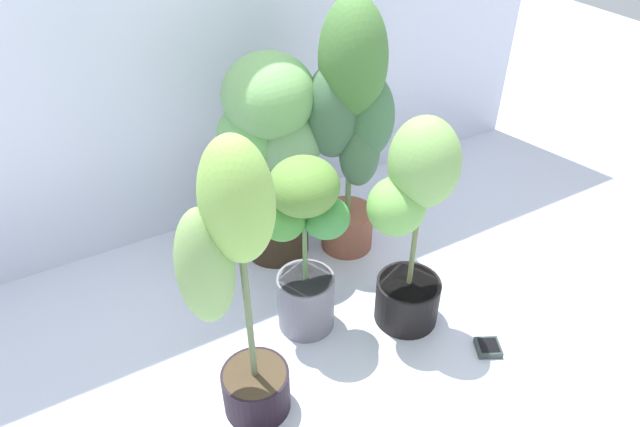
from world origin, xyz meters
TOP-DOWN VIEW (x-y plane):
  - ground_plane at (0.00, 0.00)m, footprint 8.00×8.00m
  - potted_plant_center at (-0.03, 0.09)m, footprint 0.33×0.28m
  - potted_plant_back_center at (0.07, 0.52)m, footprint 0.46×0.43m
  - potted_plant_back_right at (0.33, 0.39)m, footprint 0.38×0.34m
  - potted_plant_front_left at (-0.35, -0.13)m, footprint 0.30×0.24m
  - potted_plant_front_right at (0.28, -0.06)m, footprint 0.31×0.26m
  - hygrometer_box at (0.45, -0.33)m, footprint 0.11×0.11m

SIDE VIEW (x-z plane):
  - ground_plane at x=0.00m, z-range 0.00..0.00m
  - hygrometer_box at x=0.45m, z-range 0.00..0.03m
  - potted_plant_center at x=-0.03m, z-range 0.04..0.71m
  - potted_plant_front_right at x=0.28m, z-range 0.04..0.84m
  - potted_plant_back_center at x=0.07m, z-range 0.10..0.94m
  - potted_plant_front_left at x=-0.35m, z-range 0.07..1.01m
  - potted_plant_back_right at x=0.33m, z-range 0.10..1.13m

